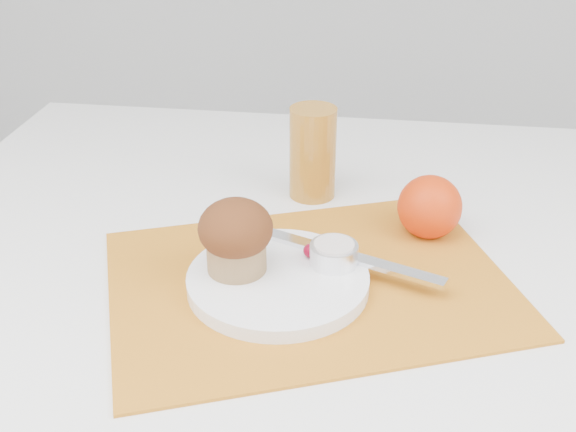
# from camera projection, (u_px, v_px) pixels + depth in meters

# --- Properties ---
(placemat) EXTENTS (0.53, 0.46, 0.00)m
(placemat) POSITION_uv_depth(u_px,v_px,m) (309.00, 282.00, 0.81)
(placemat) COLOR orange
(placemat) RESTS_ON table
(plate) EXTENTS (0.25, 0.25, 0.02)m
(plate) POSITION_uv_depth(u_px,v_px,m) (278.00, 281.00, 0.80)
(plate) COLOR white
(plate) RESTS_ON placemat
(ramekin) EXTENTS (0.06, 0.06, 0.02)m
(ramekin) POSITION_uv_depth(u_px,v_px,m) (334.00, 254.00, 0.81)
(ramekin) COLOR white
(ramekin) RESTS_ON plate
(cream) EXTENTS (0.05, 0.05, 0.01)m
(cream) POSITION_uv_depth(u_px,v_px,m) (334.00, 245.00, 0.80)
(cream) COLOR silver
(cream) RESTS_ON ramekin
(raspberry_near) EXTENTS (0.02, 0.02, 0.02)m
(raspberry_near) POSITION_uv_depth(u_px,v_px,m) (311.00, 251.00, 0.82)
(raspberry_near) COLOR #610215
(raspberry_near) RESTS_ON plate
(raspberry_far) EXTENTS (0.02, 0.02, 0.02)m
(raspberry_far) POSITION_uv_depth(u_px,v_px,m) (318.00, 256.00, 0.81)
(raspberry_far) COLOR #5A0216
(raspberry_far) RESTS_ON plate
(butter_knife) EXTENTS (0.21, 0.10, 0.01)m
(butter_knife) POSITION_uv_depth(u_px,v_px,m) (352.00, 257.00, 0.82)
(butter_knife) COLOR silver
(butter_knife) RESTS_ON plate
(orange) EXTENTS (0.08, 0.08, 0.08)m
(orange) POSITION_uv_depth(u_px,v_px,m) (430.00, 207.00, 0.89)
(orange) COLOR red
(orange) RESTS_ON table
(juice_glass) EXTENTS (0.08, 0.08, 0.13)m
(juice_glass) POSITION_uv_depth(u_px,v_px,m) (313.00, 153.00, 0.98)
(juice_glass) COLOR #B37321
(juice_glass) RESTS_ON table
(muffin) EXTENTS (0.08, 0.08, 0.08)m
(muffin) POSITION_uv_depth(u_px,v_px,m) (236.00, 235.00, 0.78)
(muffin) COLOR #A17B4D
(muffin) RESTS_ON plate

